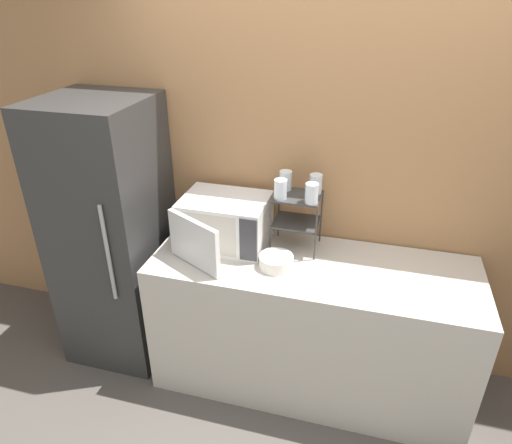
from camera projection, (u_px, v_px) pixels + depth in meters
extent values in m
plane|color=#4C4742|center=(296.00, 419.00, 2.79)|extent=(12.00, 12.00, 0.00)
cube|color=#9E7047|center=(327.00, 177.00, 2.80)|extent=(8.00, 0.06, 2.60)
cube|color=#B7B2A8|center=(309.00, 325.00, 2.87)|extent=(1.91, 0.69, 0.91)
cube|color=silver|center=(226.00, 221.00, 2.81)|extent=(0.52, 0.39, 0.30)
cube|color=#B7B2A8|center=(206.00, 234.00, 2.67)|extent=(0.37, 0.01, 0.26)
cube|color=#333338|center=(248.00, 240.00, 2.60)|extent=(0.10, 0.01, 0.27)
cube|color=silver|center=(194.00, 243.00, 2.58)|extent=(0.37, 0.22, 0.29)
cylinder|color=#333333|center=(270.00, 228.00, 2.68)|extent=(0.01, 0.01, 0.35)
cylinder|color=#333333|center=(316.00, 234.00, 2.62)|extent=(0.01, 0.01, 0.35)
cylinder|color=#333333|center=(279.00, 211.00, 2.88)|extent=(0.01, 0.01, 0.35)
cylinder|color=#333333|center=(321.00, 216.00, 2.81)|extent=(0.01, 0.01, 0.35)
cube|color=#333333|center=(296.00, 222.00, 2.75)|extent=(0.27, 0.23, 0.01)
cube|color=#333333|center=(298.00, 197.00, 2.67)|extent=(0.27, 0.23, 0.01)
cylinder|color=silver|center=(280.00, 189.00, 2.60)|extent=(0.07, 0.07, 0.12)
cylinder|color=silver|center=(316.00, 184.00, 2.67)|extent=(0.07, 0.07, 0.12)
cylinder|color=silver|center=(312.00, 193.00, 2.55)|extent=(0.07, 0.07, 0.12)
cylinder|color=silver|center=(286.00, 180.00, 2.72)|extent=(0.07, 0.07, 0.12)
cylinder|color=silver|center=(276.00, 266.00, 2.63)|extent=(0.11, 0.11, 0.01)
cylinder|color=silver|center=(276.00, 261.00, 2.62)|extent=(0.20, 0.20, 0.07)
cube|color=#2D2D2D|center=(113.00, 235.00, 2.99)|extent=(0.63, 0.65, 1.78)
cylinder|color=#99999E|center=(108.00, 254.00, 2.62)|extent=(0.02, 0.02, 0.62)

